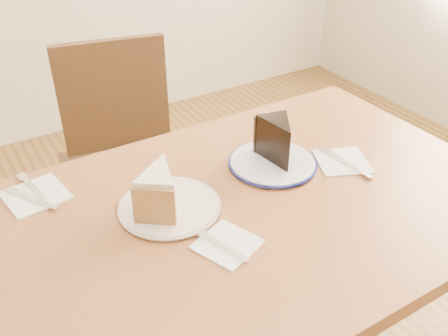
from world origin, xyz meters
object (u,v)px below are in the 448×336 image
(plate_cream, at_px, (169,207))
(chocolate_cake, at_px, (279,144))
(carrot_cake, at_px, (160,189))
(table, at_px, (256,233))
(plate_navy, at_px, (273,163))
(chair_far, at_px, (127,164))

(plate_cream, distance_m, chocolate_cake, 0.33)
(chocolate_cake, bearing_deg, carrot_cake, 14.48)
(table, xyz_separation_m, carrot_cake, (-0.20, 0.09, 0.15))
(plate_cream, relative_size, chocolate_cake, 1.89)
(table, distance_m, plate_navy, 0.19)
(plate_cream, relative_size, plate_navy, 1.02)
(plate_cream, bearing_deg, chocolate_cake, 3.54)
(table, xyz_separation_m, chocolate_cake, (0.13, 0.10, 0.16))
(carrot_cake, bearing_deg, plate_navy, 39.84)
(chair_far, height_order, carrot_cake, chair_far)
(plate_navy, bearing_deg, plate_cream, -175.12)
(chair_far, distance_m, plate_cream, 0.66)
(carrot_cake, bearing_deg, chocolate_cake, 38.62)
(table, relative_size, chair_far, 1.32)
(table, distance_m, chair_far, 0.70)
(plate_cream, xyz_separation_m, chocolate_cake, (0.32, 0.02, 0.06))
(chair_far, bearing_deg, table, 107.80)
(plate_cream, bearing_deg, chair_far, 79.05)
(table, distance_m, plate_cream, 0.23)
(carrot_cake, bearing_deg, table, 13.59)
(table, xyz_separation_m, chair_far, (-0.07, 0.68, -0.15))
(chair_far, xyz_separation_m, plate_navy, (0.19, -0.57, 0.25))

